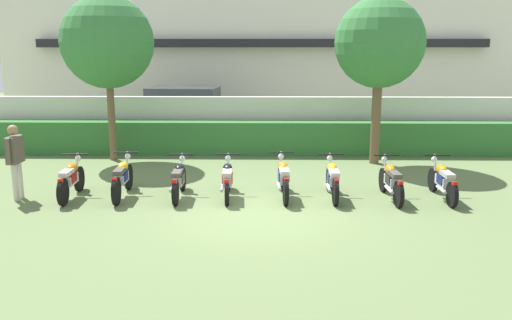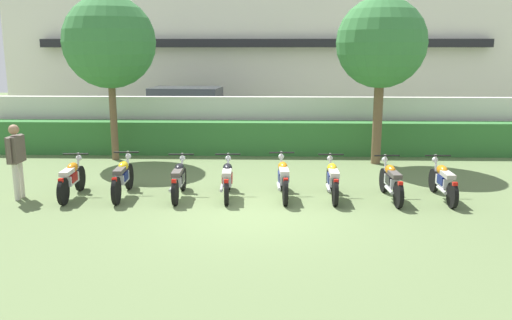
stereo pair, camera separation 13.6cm
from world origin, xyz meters
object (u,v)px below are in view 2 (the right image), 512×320
object	(u,v)px
motorcycle_in_row_2	(179,179)
motorcycle_in_row_6	(391,181)
motorcycle_in_row_1	(123,177)
parked_car	(190,111)
motorcycle_in_row_4	(283,178)
motorcycle_in_row_7	(443,181)
tree_far_side	(381,44)
motorcycle_in_row_3	(227,179)
inspector_person	(16,155)
motorcycle_in_row_0	(71,179)
motorcycle_in_row_5	(332,179)
tree_near_inspector	(109,42)

from	to	relation	value
motorcycle_in_row_2	motorcycle_in_row_6	bearing A→B (deg)	-92.01
motorcycle_in_row_6	motorcycle_in_row_1	bearing A→B (deg)	87.02
motorcycle_in_row_1	motorcycle_in_row_2	world-z (taller)	motorcycle_in_row_1
motorcycle_in_row_2	parked_car	bearing A→B (deg)	5.51
motorcycle_in_row_4	motorcycle_in_row_7	world-z (taller)	motorcycle_in_row_4
tree_far_side	motorcycle_in_row_1	world-z (taller)	tree_far_side
tree_far_side	motorcycle_in_row_3	size ratio (longest dim) A/B	2.65
motorcycle_in_row_3	inspector_person	size ratio (longest dim) A/B	1.06
motorcycle_in_row_6	inspector_person	distance (m)	8.55
motorcycle_in_row_0	motorcycle_in_row_3	xyz separation A→B (m)	(3.60, 0.15, -0.01)
motorcycle_in_row_5	motorcycle_in_row_7	size ratio (longest dim) A/B	0.96
parked_car	motorcycle_in_row_2	distance (m)	9.12
motorcycle_in_row_4	inspector_person	distance (m)	6.11
tree_near_inspector	inspector_person	world-z (taller)	tree_near_inspector
motorcycle_in_row_6	motorcycle_in_row_3	bearing A→B (deg)	86.29
motorcycle_in_row_1	motorcycle_in_row_7	world-z (taller)	motorcycle_in_row_1
motorcycle_in_row_5	inspector_person	bearing A→B (deg)	92.08
motorcycle_in_row_0	motorcycle_in_row_1	bearing A→B (deg)	-86.40
tree_far_side	motorcycle_in_row_0	bearing A→B (deg)	-153.01
motorcycle_in_row_1	motorcycle_in_row_3	size ratio (longest dim) A/B	1.07
tree_near_inspector	motorcycle_in_row_3	distance (m)	6.45
tree_far_side	motorcycle_in_row_4	distance (m)	5.64
motorcycle_in_row_3	motorcycle_in_row_5	world-z (taller)	motorcycle_in_row_5
motorcycle_in_row_1	motorcycle_in_row_7	distance (m)	7.39
motorcycle_in_row_4	motorcycle_in_row_2	bearing A→B (deg)	89.17
motorcycle_in_row_2	motorcycle_in_row_7	size ratio (longest dim) A/B	0.97
motorcycle_in_row_1	tree_near_inspector	bearing A→B (deg)	15.70
motorcycle_in_row_7	tree_near_inspector	bearing A→B (deg)	64.35
motorcycle_in_row_2	motorcycle_in_row_0	bearing A→B (deg)	90.49
tree_far_side	motorcycle_in_row_1	bearing A→B (deg)	-149.94
motorcycle_in_row_5	motorcycle_in_row_7	distance (m)	2.52
motorcycle_in_row_5	inspector_person	size ratio (longest dim) A/B	1.05
tree_near_inspector	inspector_person	xyz separation A→B (m)	(-0.94, -4.40, -2.54)
motorcycle_in_row_1	motorcycle_in_row_3	world-z (taller)	motorcycle_in_row_1
parked_car	motorcycle_in_row_0	distance (m)	9.24
inspector_person	motorcycle_in_row_6	bearing A→B (deg)	1.18
tree_far_side	motorcycle_in_row_5	world-z (taller)	tree_far_side
inspector_person	tree_far_side	bearing A→B (deg)	24.55
inspector_person	tree_near_inspector	bearing A→B (deg)	77.99
motorcycle_in_row_1	motorcycle_in_row_0	bearing A→B (deg)	93.53
motorcycle_in_row_0	motorcycle_in_row_1	world-z (taller)	motorcycle_in_row_1
parked_car	tree_far_side	xyz separation A→B (m)	(6.39, -5.17, 2.59)
tree_far_side	inspector_person	bearing A→B (deg)	-155.45
motorcycle_in_row_3	motorcycle_in_row_2	bearing A→B (deg)	90.18
tree_near_inspector	motorcycle_in_row_7	xyz separation A→B (m)	(8.78, -4.18, -3.13)
motorcycle_in_row_1	inspector_person	bearing A→B (deg)	93.47
motorcycle_in_row_3	parked_car	bearing A→B (deg)	11.18
tree_far_side	motorcycle_in_row_5	size ratio (longest dim) A/B	2.68
motorcycle_in_row_1	motorcycle_in_row_5	world-z (taller)	motorcycle_in_row_1
parked_car	motorcycle_in_row_5	size ratio (longest dim) A/B	2.56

